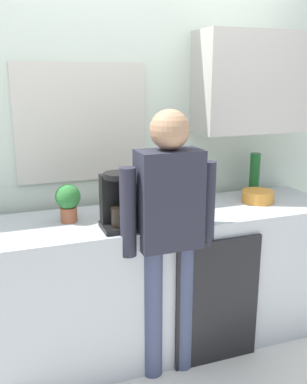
{
  "coord_description": "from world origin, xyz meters",
  "views": [
    {
      "loc": [
        -0.89,
        -2.17,
        1.78
      ],
      "look_at": [
        -0.0,
        0.25,
        1.08
      ],
      "focal_mm": 40.94,
      "sensor_mm": 36.0,
      "label": 1
    }
  ],
  "objects_px": {
    "bottle_red_vinegar": "(133,200)",
    "person_at_sink": "(169,225)",
    "bottle_green_wine": "(255,173)",
    "cup_yellow_cup": "(156,209)",
    "coffee_maker": "(118,203)",
    "bottle_olive_oil": "(170,193)",
    "mixing_bowl": "(258,196)",
    "potted_plant": "(68,200)"
  },
  "relations": [
    {
      "from": "bottle_red_vinegar",
      "to": "person_at_sink",
      "type": "relative_size",
      "value": 0.14
    },
    {
      "from": "bottle_green_wine",
      "to": "cup_yellow_cup",
      "type": "distance_m",
      "value": 0.91
    },
    {
      "from": "coffee_maker",
      "to": "bottle_red_vinegar",
      "type": "height_order",
      "value": "coffee_maker"
    },
    {
      "from": "bottle_olive_oil",
      "to": "person_at_sink",
      "type": "bearing_deg",
      "value": -112.96
    },
    {
      "from": "coffee_maker",
      "to": "mixing_bowl",
      "type": "relative_size",
      "value": 1.5
    },
    {
      "from": "cup_yellow_cup",
      "to": "mixing_bowl",
      "type": "bearing_deg",
      "value": 2.64
    },
    {
      "from": "bottle_red_vinegar",
      "to": "mixing_bowl",
      "type": "xyz_separation_m",
      "value": [
        0.91,
        0.03,
        -0.07
      ]
    },
    {
      "from": "bottle_olive_oil",
      "to": "mixing_bowl",
      "type": "bearing_deg",
      "value": 0.83
    },
    {
      "from": "bottle_olive_oil",
      "to": "potted_plant",
      "type": "height_order",
      "value": "bottle_olive_oil"
    },
    {
      "from": "bottle_red_vinegar",
      "to": "person_at_sink",
      "type": "bearing_deg",
      "value": -66.7
    },
    {
      "from": "bottle_green_wine",
      "to": "bottle_olive_oil",
      "type": "height_order",
      "value": "bottle_green_wine"
    },
    {
      "from": "bottle_olive_oil",
      "to": "mixing_bowl",
      "type": "distance_m",
      "value": 0.67
    },
    {
      "from": "coffee_maker",
      "to": "bottle_green_wine",
      "type": "height_order",
      "value": "coffee_maker"
    },
    {
      "from": "bottle_red_vinegar",
      "to": "potted_plant",
      "type": "distance_m",
      "value": 0.39
    },
    {
      "from": "person_at_sink",
      "to": "bottle_red_vinegar",
      "type": "bearing_deg",
      "value": 116.83
    },
    {
      "from": "bottle_olive_oil",
      "to": "mixing_bowl",
      "type": "relative_size",
      "value": 1.14
    },
    {
      "from": "cup_yellow_cup",
      "to": "mixing_bowl",
      "type": "distance_m",
      "value": 0.76
    },
    {
      "from": "coffee_maker",
      "to": "cup_yellow_cup",
      "type": "bearing_deg",
      "value": 25.81
    },
    {
      "from": "bottle_olive_oil",
      "to": "person_at_sink",
      "type": "distance_m",
      "value": 0.34
    },
    {
      "from": "bottle_olive_oil",
      "to": "bottle_red_vinegar",
      "type": "bearing_deg",
      "value": -176.36
    },
    {
      "from": "bottle_green_wine",
      "to": "bottle_red_vinegar",
      "type": "distance_m",
      "value": 1.04
    },
    {
      "from": "potted_plant",
      "to": "coffee_maker",
      "type": "bearing_deg",
      "value": -39.43
    },
    {
      "from": "coffee_maker",
      "to": "bottle_red_vinegar",
      "type": "xyz_separation_m",
      "value": [
        0.14,
        0.15,
        -0.04
      ]
    },
    {
      "from": "bottle_green_wine",
      "to": "person_at_sink",
      "type": "relative_size",
      "value": 0.19
    },
    {
      "from": "person_at_sink",
      "to": "potted_plant",
      "type": "bearing_deg",
      "value": 149.71
    },
    {
      "from": "bottle_green_wine",
      "to": "person_at_sink",
      "type": "distance_m",
      "value": 1.04
    },
    {
      "from": "bottle_green_wine",
      "to": "person_at_sink",
      "type": "bearing_deg",
      "value": -149.54
    },
    {
      "from": "bottle_olive_oil",
      "to": "person_at_sink",
      "type": "height_order",
      "value": "person_at_sink"
    },
    {
      "from": "bottle_green_wine",
      "to": "mixing_bowl",
      "type": "height_order",
      "value": "bottle_green_wine"
    },
    {
      "from": "coffee_maker",
      "to": "cup_yellow_cup",
      "type": "height_order",
      "value": "coffee_maker"
    },
    {
      "from": "coffee_maker",
      "to": "person_at_sink",
      "type": "bearing_deg",
      "value": -27.68
    },
    {
      "from": "bottle_olive_oil",
      "to": "cup_yellow_cup",
      "type": "xyz_separation_m",
      "value": [
        -0.1,
        -0.03,
        -0.08
      ]
    },
    {
      "from": "bottle_green_wine",
      "to": "potted_plant",
      "type": "bearing_deg",
      "value": -172.49
    },
    {
      "from": "coffee_maker",
      "to": "cup_yellow_cup",
      "type": "relative_size",
      "value": 3.88
    },
    {
      "from": "mixing_bowl",
      "to": "potted_plant",
      "type": "distance_m",
      "value": 1.3
    },
    {
      "from": "coffee_maker",
      "to": "cup_yellow_cup",
      "type": "distance_m",
      "value": 0.34
    },
    {
      "from": "cup_yellow_cup",
      "to": "potted_plant",
      "type": "bearing_deg",
      "value": 173.1
    },
    {
      "from": "coffee_maker",
      "to": "bottle_green_wine",
      "type": "relative_size",
      "value": 1.1
    },
    {
      "from": "bottle_red_vinegar",
      "to": "mixing_bowl",
      "type": "bearing_deg",
      "value": 1.6
    },
    {
      "from": "bottle_red_vinegar",
      "to": "cup_yellow_cup",
      "type": "relative_size",
      "value": 2.59
    },
    {
      "from": "potted_plant",
      "to": "person_at_sink",
      "type": "relative_size",
      "value": 0.14
    },
    {
      "from": "bottle_red_vinegar",
      "to": "mixing_bowl",
      "type": "distance_m",
      "value": 0.92
    }
  ]
}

